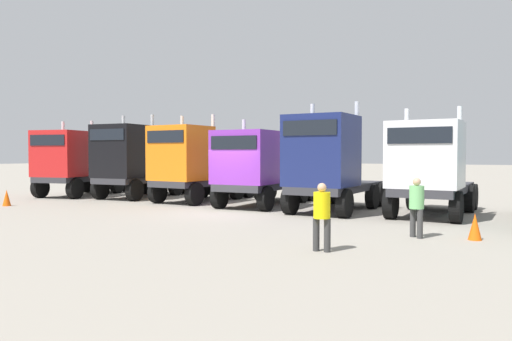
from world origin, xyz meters
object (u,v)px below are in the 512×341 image
semi_truck_purple (255,167)px  visitor_with_camera (417,203)px  semi_truck_white (429,168)px  visitor_in_hivis (322,212)px  traffic_cone_near (7,198)px  traffic_cone_far (475,227)px  semi_truck_red (72,163)px  semi_truck_black (130,161)px  semi_truck_orange (190,163)px  semi_truck_navy (327,163)px

semi_truck_purple → visitor_with_camera: 9.13m
semi_truck_white → visitor_with_camera: 4.81m
visitor_in_hivis → traffic_cone_near: size_ratio=2.23×
visitor_with_camera → traffic_cone_far: 1.63m
semi_truck_red → semi_truck_purple: size_ratio=1.02×
semi_truck_black → traffic_cone_far: size_ratio=8.51×
visitor_in_hivis → traffic_cone_near: 16.40m
semi_truck_white → visitor_with_camera: size_ratio=3.57×
semi_truck_black → semi_truck_orange: semi_truck_black is taller
semi_truck_navy → semi_truck_orange: bearing=-95.9°
semi_truck_purple → traffic_cone_near: size_ratio=8.77×
semi_truck_orange → semi_truck_purple: (3.76, -0.14, -0.13)m
semi_truck_white → visitor_with_camera: bearing=6.7°
semi_truck_red → visitor_in_hivis: bearing=54.9°
traffic_cone_near → semi_truck_purple: bearing=28.5°
semi_truck_orange → semi_truck_black: bearing=-91.1°
semi_truck_white → traffic_cone_far: (2.06, -4.28, -1.44)m
semi_truck_black → visitor_in_hivis: (14.14, -7.86, -1.02)m
semi_truck_red → visitor_in_hivis: (17.78, -7.07, -0.90)m
semi_truck_black → semi_truck_purple: 7.75m
visitor_in_hivis → traffic_cone_far: bearing=137.5°
semi_truck_navy → visitor_with_camera: bearing=46.2°
semi_truck_orange → visitor_with_camera: (11.67, -4.65, -0.92)m
semi_truck_orange → semi_truck_white: (11.06, 0.05, -0.07)m
semi_truck_navy → visitor_with_camera: (4.32, -4.01, -1.02)m
semi_truck_black → traffic_cone_far: bearing=69.6°
semi_truck_white → visitor_in_hivis: size_ratio=3.63×
semi_truck_orange → semi_truck_navy: (7.34, -0.64, 0.10)m
visitor_in_hivis → visitor_with_camera: visitor_with_camera is taller
semi_truck_white → semi_truck_navy: bearing=-80.2°
semi_truck_red → traffic_cone_far: 21.08m
traffic_cone_far → semi_truck_purple: bearing=156.4°
semi_truck_navy → semi_truck_white: semi_truck_navy is taller
semi_truck_red → semi_truck_navy: (14.96, 0.08, 0.14)m
semi_truck_orange → traffic_cone_far: (13.12, -4.23, -1.52)m
visitor_with_camera → traffic_cone_far: size_ratio=2.29×
semi_truck_white → visitor_in_hivis: 7.94m
traffic_cone_far → semi_truck_orange: bearing=162.1°
traffic_cone_near → semi_truck_white: bearing=17.9°
semi_truck_red → semi_truck_navy: 14.96m
semi_truck_red → visitor_in_hivis: 19.15m
semi_truck_orange → traffic_cone_far: size_ratio=8.08×
visitor_with_camera → semi_truck_navy: bearing=-97.3°
visitor_in_hivis → semi_truck_purple: bearing=-142.9°
semi_truck_purple → traffic_cone_far: bearing=62.7°
semi_truck_orange → traffic_cone_near: (-6.07, -5.48, -1.51)m
semi_truck_purple → semi_truck_white: 7.30m
semi_truck_red → traffic_cone_near: (1.55, -4.76, -1.48)m
semi_truck_navy → visitor_in_hivis: size_ratio=3.59×
semi_truck_navy → semi_truck_purple: bearing=-98.8°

